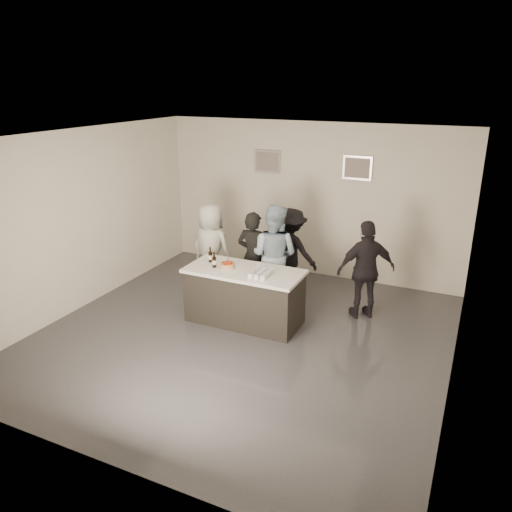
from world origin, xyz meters
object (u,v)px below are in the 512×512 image
at_px(cake, 228,266).
at_px(person_main_black, 253,257).
at_px(person_guest_right, 366,270).
at_px(bar_counter, 244,296).
at_px(beer_bottle_b, 214,260).
at_px(person_guest_back, 291,251).
at_px(beer_bottle_a, 210,255).
at_px(person_guest_left, 211,248).
at_px(person_main_blue, 274,255).

xyz_separation_m(cake, person_main_black, (0.03, 0.87, -0.13)).
bearing_deg(person_guest_right, person_main_black, -28.44).
relative_size(bar_counter, cake, 8.54).
height_order(cake, person_main_black, person_main_black).
relative_size(beer_bottle_b, person_guest_back, 0.17).
bearing_deg(person_guest_right, beer_bottle_a, -12.64).
xyz_separation_m(beer_bottle_a, person_main_black, (0.43, 0.73, -0.22)).
xyz_separation_m(person_main_black, person_guest_left, (-0.88, 0.08, 0.01)).
distance_m(beer_bottle_b, person_main_blue, 1.14).
bearing_deg(cake, bar_counter, 11.38).
height_order(bar_counter, person_guest_back, person_guest_back).
height_order(person_main_blue, person_guest_right, person_main_blue).
relative_size(person_guest_left, person_guest_back, 1.05).
relative_size(beer_bottle_a, person_guest_right, 0.16).
xyz_separation_m(beer_bottle_b, person_main_blue, (0.63, 0.95, -0.14)).
bearing_deg(bar_counter, cake, -168.62).
distance_m(bar_counter, person_main_blue, 0.97).
bearing_deg(person_main_black, person_guest_right, -173.34).
xyz_separation_m(beer_bottle_a, person_guest_left, (-0.46, 0.81, -0.21)).
bearing_deg(beer_bottle_b, bar_counter, 11.22).
bearing_deg(person_guest_left, bar_counter, 147.80).
distance_m(person_main_black, person_guest_right, 1.94).
distance_m(cake, person_guest_back, 1.62).
bearing_deg(person_main_blue, bar_counter, 82.62).
relative_size(bar_counter, person_main_black, 1.15).
distance_m(beer_bottle_b, person_main_black, 0.98).
bearing_deg(person_main_blue, person_guest_left, 0.00).
bearing_deg(person_main_black, cake, 89.23).
bearing_deg(person_guest_back, person_guest_left, 32.87).
distance_m(bar_counter, person_guest_right, 2.01).
bearing_deg(cake, person_guest_back, 72.61).
distance_m(person_main_black, person_main_blue, 0.38).
height_order(beer_bottle_a, person_guest_back, person_guest_back).
xyz_separation_m(bar_counter, person_guest_back, (0.22, 1.48, 0.34)).
bearing_deg(person_guest_right, person_main_blue, -28.27).
bearing_deg(person_main_black, person_guest_back, -122.98).
bearing_deg(cake, person_guest_right, 28.28).
xyz_separation_m(person_guest_left, person_guest_back, (1.33, 0.58, -0.04)).
height_order(bar_counter, beer_bottle_a, beer_bottle_a).
xyz_separation_m(bar_counter, person_main_blue, (0.14, 0.85, 0.44)).
distance_m(bar_counter, person_main_black, 0.93).
bearing_deg(beer_bottle_a, person_guest_right, 21.21).
relative_size(person_main_blue, person_guest_right, 1.09).
xyz_separation_m(beer_bottle_a, person_guest_back, (0.88, 1.39, -0.24)).
bearing_deg(person_guest_back, beer_bottle_a, 67.14).
bearing_deg(person_main_blue, person_guest_right, -172.25).
relative_size(bar_counter, beer_bottle_a, 7.15).
xyz_separation_m(bar_counter, person_guest_left, (-1.12, 0.90, 0.37)).
xyz_separation_m(cake, person_guest_back, (0.48, 1.54, -0.15)).
relative_size(beer_bottle_b, person_guest_right, 0.16).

